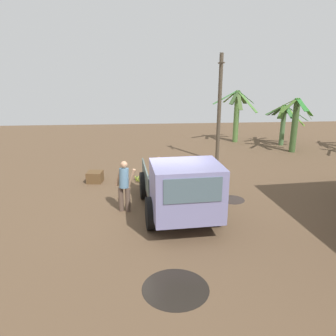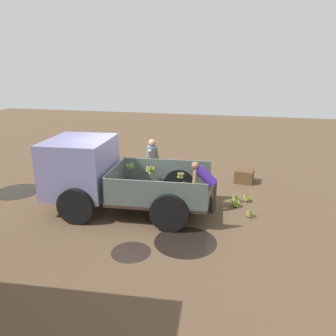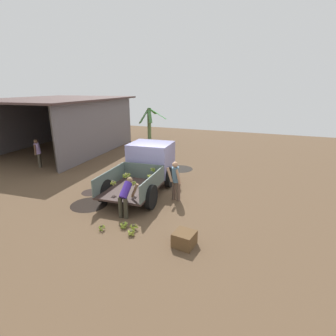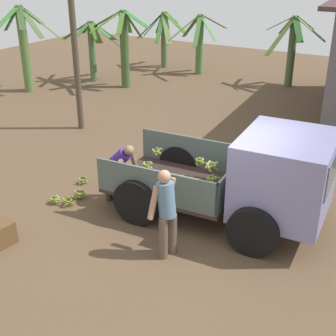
% 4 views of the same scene
% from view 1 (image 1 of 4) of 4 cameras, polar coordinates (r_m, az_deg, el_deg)
% --- Properties ---
extents(ground, '(36.00, 36.00, 0.00)m').
position_cam_1_polar(ground, '(10.70, -0.95, -7.78)').
color(ground, brown).
extents(mud_patch_0, '(0.87, 0.87, 0.01)m').
position_cam_1_polar(mud_patch_0, '(11.93, 11.12, -5.43)').
color(mud_patch_0, '#2D221E').
rests_on(mud_patch_0, ground).
extents(mud_patch_1, '(1.44, 1.44, 0.01)m').
position_cam_1_polar(mud_patch_1, '(7.39, 1.32, -20.26)').
color(mud_patch_1, black).
rests_on(mud_patch_1, ground).
extents(mud_patch_2, '(1.45, 1.45, 0.01)m').
position_cam_1_polar(mud_patch_2, '(12.74, 6.79, -3.75)').
color(mud_patch_2, black).
rests_on(mud_patch_2, ground).
extents(cargo_truck, '(4.52, 2.45, 1.98)m').
position_cam_1_polar(cargo_truck, '(9.59, 2.66, -3.87)').
color(cargo_truck, '#352622').
rests_on(cargo_truck, ground).
extents(utility_pole, '(1.11, 0.18, 5.18)m').
position_cam_1_polar(utility_pole, '(16.20, 8.92, 10.27)').
color(utility_pole, '#4B3F30').
rests_on(utility_pole, ground).
extents(banana_palm_2, '(2.46, 2.59, 2.44)m').
position_cam_1_polar(banana_palm_2, '(20.99, 19.48, 7.47)').
color(banana_palm_2, '#4B6F40').
rests_on(banana_palm_2, ground).
extents(banana_palm_3, '(2.80, 2.42, 2.98)m').
position_cam_1_polar(banana_palm_3, '(19.39, 21.20, 7.18)').
color(banana_palm_3, '#3D592B').
rests_on(banana_palm_3, ground).
extents(banana_palm_5, '(2.09, 2.60, 3.22)m').
position_cam_1_polar(banana_palm_5, '(21.12, 11.85, 9.11)').
color(banana_palm_5, '#517738').
rests_on(banana_palm_5, ground).
extents(person_foreground_visitor, '(0.47, 0.70, 1.67)m').
position_cam_1_polar(person_foreground_visitor, '(10.62, -7.63, -2.75)').
color(person_foreground_visitor, brown).
rests_on(person_foreground_visitor, ground).
extents(person_worker_loading, '(0.73, 0.70, 1.38)m').
position_cam_1_polar(person_worker_loading, '(12.47, -1.69, -0.20)').
color(person_worker_loading, '#333024').
rests_on(person_worker_loading, ground).
extents(banana_bunch_on_ground_0, '(0.25, 0.27, 0.22)m').
position_cam_1_polar(banana_bunch_on_ground_0, '(13.46, -3.43, -1.99)').
color(banana_bunch_on_ground_0, '#4E4632').
rests_on(banana_bunch_on_ground_0, ground).
extents(banana_bunch_on_ground_1, '(0.25, 0.24, 0.20)m').
position_cam_1_polar(banana_bunch_on_ground_1, '(13.75, -5.39, -1.66)').
color(banana_bunch_on_ground_1, brown).
rests_on(banana_bunch_on_ground_1, ground).
extents(banana_bunch_on_ground_2, '(0.22, 0.23, 0.20)m').
position_cam_1_polar(banana_bunch_on_ground_2, '(13.86, -1.03, -1.43)').
color(banana_bunch_on_ground_2, '#4D4532').
rests_on(banana_bunch_on_ground_2, ground).
extents(banana_bunch_on_ground_3, '(0.27, 0.27, 0.22)m').
position_cam_1_polar(banana_bunch_on_ground_3, '(13.45, -5.04, -2.02)').
color(banana_bunch_on_ground_3, brown).
rests_on(banana_bunch_on_ground_3, ground).
extents(wooden_crate_0, '(0.67, 0.67, 0.44)m').
position_cam_1_polar(wooden_crate_0, '(13.76, -12.60, -1.52)').
color(wooden_crate_0, brown).
rests_on(wooden_crate_0, ground).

